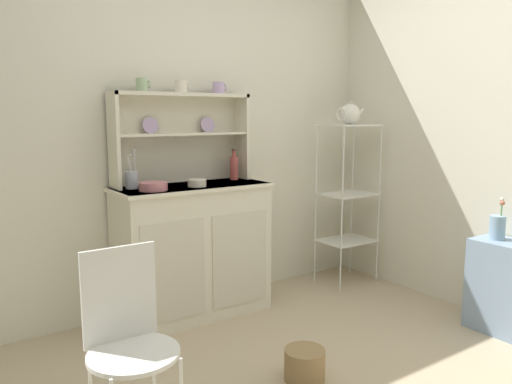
% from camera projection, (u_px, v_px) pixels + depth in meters
% --- Properties ---
extents(wall_back, '(3.84, 0.05, 2.50)m').
position_uv_depth(wall_back, '(181.00, 132.00, 3.52)').
color(wall_back, silver).
rests_on(wall_back, ground).
extents(hutch_cabinet, '(1.05, 0.45, 0.91)m').
position_uv_depth(hutch_cabinet, '(193.00, 249.00, 3.39)').
color(hutch_cabinet, silver).
rests_on(hutch_cabinet, ground).
extents(hutch_shelf_unit, '(0.98, 0.18, 0.61)m').
position_uv_depth(hutch_shelf_unit, '(180.00, 130.00, 3.40)').
color(hutch_shelf_unit, beige).
rests_on(hutch_shelf_unit, hutch_cabinet).
extents(bakers_rack, '(0.43, 0.32, 1.30)m').
position_uv_depth(bakers_rack, '(348.00, 187.00, 4.02)').
color(bakers_rack, silver).
rests_on(bakers_rack, ground).
extents(side_shelf_blue, '(0.28, 0.48, 0.59)m').
position_uv_depth(side_shelf_blue, '(511.00, 289.00, 3.12)').
color(side_shelf_blue, '#849EBC').
rests_on(side_shelf_blue, ground).
extents(wire_chair, '(0.36, 0.36, 0.85)m').
position_uv_depth(wire_chair, '(128.00, 332.00, 1.97)').
color(wire_chair, white).
rests_on(wire_chair, ground).
extents(floor_basket, '(0.21, 0.21, 0.17)m').
position_uv_depth(floor_basket, '(305.00, 365.00, 2.60)').
color(floor_basket, '#93754C').
rests_on(floor_basket, ground).
extents(cup_sage_0, '(0.09, 0.08, 0.08)m').
position_uv_depth(cup_sage_0, '(142.00, 85.00, 3.17)').
color(cup_sage_0, '#9EB78E').
rests_on(cup_sage_0, hutch_shelf_unit).
extents(cup_cream_1, '(0.10, 0.08, 0.08)m').
position_uv_depth(cup_cream_1, '(181.00, 87.00, 3.33)').
color(cup_cream_1, silver).
rests_on(cup_cream_1, hutch_shelf_unit).
extents(cup_lilac_2, '(0.10, 0.08, 0.08)m').
position_uv_depth(cup_lilac_2, '(219.00, 88.00, 3.49)').
color(cup_lilac_2, '#B79ECC').
rests_on(cup_lilac_2, hutch_shelf_unit).
extents(bowl_mixing_large, '(0.18, 0.18, 0.05)m').
position_uv_depth(bowl_mixing_large, '(153.00, 186.00, 3.09)').
color(bowl_mixing_large, '#D17A84').
rests_on(bowl_mixing_large, hutch_cabinet).
extents(bowl_floral_medium, '(0.12, 0.12, 0.05)m').
position_uv_depth(bowl_floral_medium, '(197.00, 183.00, 3.26)').
color(bowl_floral_medium, silver).
rests_on(bowl_floral_medium, hutch_cabinet).
extents(jam_bottle, '(0.06, 0.06, 0.22)m').
position_uv_depth(jam_bottle, '(234.00, 167.00, 3.60)').
color(jam_bottle, '#B74C47').
rests_on(jam_bottle, hutch_cabinet).
extents(utensil_jar, '(0.08, 0.08, 0.25)m').
position_uv_depth(utensil_jar, '(132.00, 179.00, 3.16)').
color(utensil_jar, '#B2B7C6').
rests_on(utensil_jar, hutch_cabinet).
extents(porcelain_teapot, '(0.25, 0.16, 0.18)m').
position_uv_depth(porcelain_teapot, '(350.00, 114.00, 3.93)').
color(porcelain_teapot, white).
rests_on(porcelain_teapot, bakers_rack).
extents(flower_vase, '(0.10, 0.10, 0.27)m').
position_uv_depth(flower_vase, '(498.00, 226.00, 3.16)').
color(flower_vase, '#8EB2D1').
rests_on(flower_vase, side_shelf_blue).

